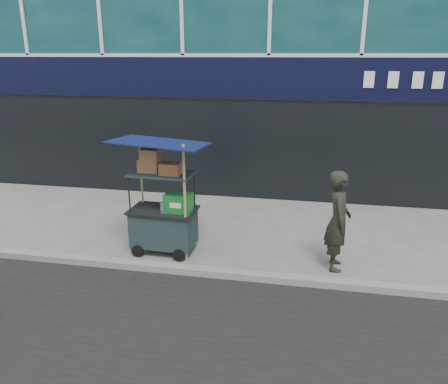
# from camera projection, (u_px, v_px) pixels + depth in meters

# --- Properties ---
(ground) EXTENTS (80.00, 80.00, 0.00)m
(ground) POSITION_uv_depth(u_px,v_px,m) (241.00, 272.00, 7.19)
(ground) COLOR #62625D
(ground) RESTS_ON ground
(curb) EXTENTS (80.00, 0.18, 0.12)m
(curb) POSITION_uv_depth(u_px,v_px,m) (239.00, 275.00, 6.98)
(curb) COLOR gray
(curb) RESTS_ON ground
(vendor_cart) EXTENTS (1.59, 1.16, 2.09)m
(vendor_cart) POSITION_uv_depth(u_px,v_px,m) (164.00, 213.00, 7.74)
(vendor_cart) COLOR #182829
(vendor_cart) RESTS_ON ground
(vendor_man) EXTENTS (0.42, 0.62, 1.68)m
(vendor_man) POSITION_uv_depth(u_px,v_px,m) (338.00, 221.00, 7.11)
(vendor_man) COLOR black
(vendor_man) RESTS_ON ground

